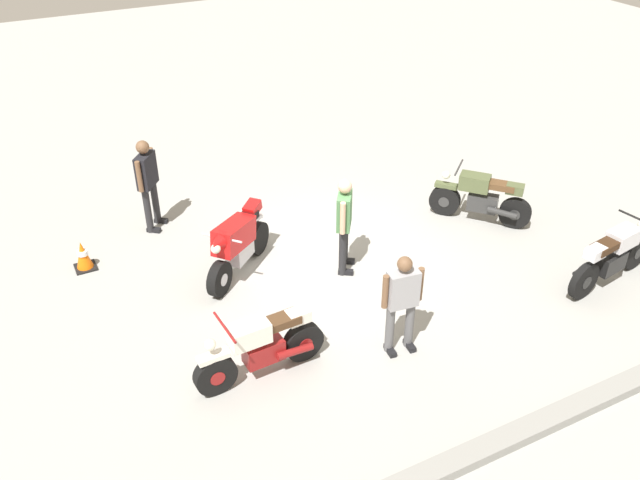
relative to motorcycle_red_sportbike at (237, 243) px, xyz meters
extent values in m
plane|color=#9E9E99|center=(-1.53, 0.42, -0.59)|extent=(40.00, 40.00, 0.00)
cube|color=gray|center=(-1.53, 5.02, -0.52)|extent=(14.00, 0.30, 0.15)
cylinder|color=black|center=(0.50, 0.44, -0.29)|extent=(0.56, 0.52, 0.60)
cylinder|color=black|center=(-0.51, -0.46, -0.29)|extent=(0.60, 0.57, 0.60)
cylinder|color=silver|center=(0.50, 0.44, -0.29)|extent=(0.28, 0.27, 0.21)
cylinder|color=silver|center=(-0.51, -0.46, -0.29)|extent=(0.28, 0.27, 0.21)
cube|color=silver|center=(-0.05, -0.04, -0.19)|extent=(0.60, 0.58, 0.32)
cube|color=red|center=(0.07, 0.06, 0.21)|extent=(0.98, 0.92, 0.57)
cone|color=red|center=(0.46, 0.40, 0.36)|extent=(0.49, 0.49, 0.39)
cube|color=black|center=(-0.23, -0.21, 0.28)|extent=(0.62, 0.59, 0.12)
cube|color=red|center=(-0.46, -0.41, 0.36)|extent=(0.41, 0.39, 0.23)
cylinder|color=silver|center=(-0.37, -0.43, 0.18)|extent=(0.36, 0.33, 0.17)
cylinder|color=silver|center=(-0.47, -0.31, 0.18)|extent=(0.36, 0.33, 0.17)
cylinder|color=silver|center=(0.35, 0.31, 0.38)|extent=(0.49, 0.55, 0.04)
sphere|color=silver|center=(0.52, 0.46, 0.31)|extent=(0.16, 0.16, 0.16)
cylinder|color=black|center=(1.30, 2.52, -0.29)|extent=(0.61, 0.19, 0.60)
cylinder|color=black|center=(-0.05, 2.44, -0.29)|extent=(0.61, 0.19, 0.60)
cylinder|color=maroon|center=(1.30, 2.52, -0.29)|extent=(0.22, 0.19, 0.21)
cylinder|color=maroon|center=(-0.05, 2.44, -0.29)|extent=(0.22, 0.19, 0.21)
cube|color=maroon|center=(0.58, 2.48, -0.19)|extent=(0.57, 0.31, 0.32)
cube|color=white|center=(0.78, 2.49, 0.21)|extent=(0.58, 0.35, 0.30)
cube|color=white|center=(1.30, 2.52, 0.04)|extent=(0.45, 0.18, 0.08)
cube|color=#4C331E|center=(0.33, 2.46, 0.23)|extent=(0.61, 0.29, 0.12)
cube|color=white|center=(0.03, 2.45, 0.21)|extent=(0.33, 0.24, 0.18)
cylinder|color=maroon|center=(0.17, 2.63, -0.24)|extent=(0.56, 0.14, 0.16)
cylinder|color=maroon|center=(1.11, 2.50, 0.46)|extent=(0.07, 0.70, 0.04)
sphere|color=silver|center=(1.33, 2.52, 0.26)|extent=(0.16, 0.16, 0.16)
cylinder|color=black|center=(-4.33, -0.04, -0.29)|extent=(0.52, 0.56, 0.60)
cylinder|color=black|center=(-5.22, 0.97, -0.29)|extent=(0.52, 0.56, 0.60)
cylinder|color=#333333|center=(-4.33, -0.04, -0.29)|extent=(0.27, 0.28, 0.21)
cylinder|color=#333333|center=(-5.22, 0.97, -0.29)|extent=(0.27, 0.28, 0.21)
cube|color=#333333|center=(-4.81, 0.50, -0.19)|extent=(0.58, 0.61, 0.32)
cube|color=#515B38|center=(-4.68, 0.35, 0.21)|extent=(0.61, 0.63, 0.30)
cube|color=#515B38|center=(-4.33, -0.04, 0.04)|extent=(0.41, 0.44, 0.08)
cube|color=brown|center=(-4.98, 0.69, 0.23)|extent=(0.59, 0.62, 0.12)
cube|color=#515B38|center=(-5.17, 0.91, 0.21)|extent=(0.38, 0.39, 0.18)
cylinder|color=#333333|center=(-4.95, 0.91, -0.24)|extent=(0.45, 0.49, 0.16)
cylinder|color=#333333|center=(-4.46, 0.10, 0.46)|extent=(0.55, 0.49, 0.04)
sphere|color=silver|center=(-4.32, -0.06, 0.26)|extent=(0.16, 0.16, 0.16)
cylinder|color=black|center=(-6.14, 2.97, -0.27)|extent=(0.65, 0.22, 0.64)
cylinder|color=black|center=(-4.71, 3.20, -0.27)|extent=(0.65, 0.22, 0.64)
cylinder|color=black|center=(-6.14, 2.97, -0.27)|extent=(0.24, 0.17, 0.22)
cylinder|color=black|center=(-4.71, 3.20, -0.27)|extent=(0.24, 0.17, 0.22)
cube|color=black|center=(-5.38, 3.09, -0.17)|extent=(0.60, 0.36, 0.32)
cube|color=silver|center=(-5.58, 3.06, 0.23)|extent=(0.60, 0.40, 0.30)
cube|color=silver|center=(-6.14, 2.97, 0.08)|extent=(0.46, 0.23, 0.08)
cube|color=#382314|center=(-5.13, 3.13, 0.25)|extent=(0.63, 0.35, 0.12)
cube|color=silver|center=(-4.83, 3.18, 0.23)|extent=(0.35, 0.27, 0.18)
cylinder|color=black|center=(-4.96, 2.99, -0.22)|extent=(0.57, 0.19, 0.16)
cylinder|color=black|center=(-5.90, 3.01, 0.48)|extent=(0.15, 0.70, 0.04)
cylinder|color=#59595B|center=(-1.23, 2.87, -0.20)|extent=(0.15, 0.15, 0.80)
cube|color=black|center=(-1.22, 2.93, -0.55)|extent=(0.13, 0.27, 0.08)
cylinder|color=#59595B|center=(-1.55, 2.91, -0.20)|extent=(0.15, 0.15, 0.80)
cube|color=black|center=(-1.54, 2.97, -0.55)|extent=(0.13, 0.27, 0.08)
cube|color=#99999E|center=(-1.39, 2.89, 0.49)|extent=(0.47, 0.27, 0.56)
cylinder|color=brown|center=(-1.12, 2.85, 0.50)|extent=(0.10, 0.10, 0.53)
cylinder|color=brown|center=(-1.66, 2.92, 0.50)|extent=(0.10, 0.10, 0.53)
sphere|color=brown|center=(-1.39, 2.89, 0.91)|extent=(0.22, 0.22, 0.22)
cylinder|color=#262628|center=(-1.56, 0.85, -0.17)|extent=(0.18, 0.18, 0.85)
cube|color=black|center=(-1.61, 0.88, -0.55)|extent=(0.27, 0.23, 0.08)
cylinder|color=#262628|center=(-1.75, 0.57, -0.17)|extent=(0.18, 0.18, 0.85)
cube|color=black|center=(-1.80, 0.60, -0.55)|extent=(0.27, 0.23, 0.08)
cube|color=#4C7F4C|center=(-1.65, 0.71, 0.56)|extent=(0.45, 0.52, 0.61)
cylinder|color=#D8AD8C|center=(-1.49, 0.95, 0.58)|extent=(0.12, 0.12, 0.57)
cylinder|color=#D8AD8C|center=(-1.81, 0.47, 0.58)|extent=(0.12, 0.12, 0.57)
sphere|color=#D8AD8C|center=(-1.65, 0.71, 1.01)|extent=(0.23, 0.23, 0.23)
cylinder|color=#262628|center=(1.01, -2.02, -0.15)|extent=(0.18, 0.18, 0.89)
cube|color=black|center=(0.96, -1.98, -0.55)|extent=(0.27, 0.24, 0.08)
cylinder|color=#262628|center=(0.79, -2.29, -0.15)|extent=(0.18, 0.18, 0.89)
cube|color=black|center=(0.74, -2.26, -0.55)|extent=(0.27, 0.24, 0.08)
cube|color=black|center=(0.90, -2.16, 0.61)|extent=(0.48, 0.53, 0.63)
cylinder|color=brown|center=(1.08, -1.92, 0.62)|extent=(0.13, 0.13, 0.59)
cylinder|color=brown|center=(0.72, -2.39, 0.62)|extent=(0.13, 0.13, 0.59)
sphere|color=brown|center=(0.90, -2.16, 1.07)|extent=(0.24, 0.24, 0.24)
cube|color=black|center=(2.35, -1.34, -0.58)|extent=(0.36, 0.36, 0.03)
cone|color=orange|center=(2.35, -1.34, -0.31)|extent=(0.28, 0.28, 0.50)
cylinder|color=white|center=(2.35, -1.34, -0.27)|extent=(0.19, 0.19, 0.08)
camera|label=1|loc=(3.05, 9.04, 6.06)|focal=37.49mm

